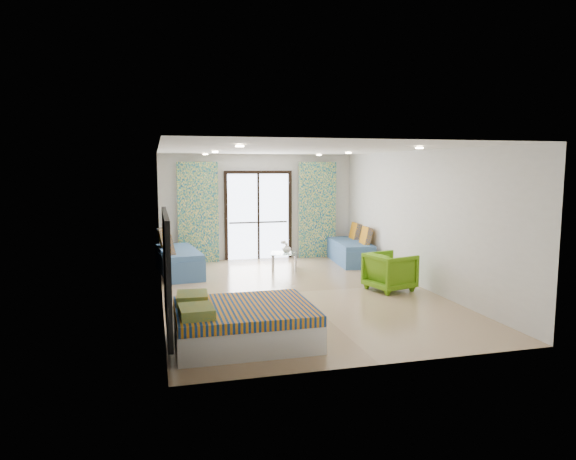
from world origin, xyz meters
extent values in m
cube|color=black|center=(0.00, 3.71, 2.24)|extent=(1.76, 0.08, 0.08)
cube|color=black|center=(-0.84, 3.71, 1.10)|extent=(0.08, 0.08, 2.20)
cube|color=black|center=(0.84, 3.71, 1.10)|extent=(0.08, 0.08, 2.20)
cube|color=black|center=(0.00, 3.71, 1.10)|extent=(0.05, 0.06, 2.20)
cube|color=#595451|center=(0.00, 3.73, 0.95)|extent=(1.52, 0.03, 0.04)
cube|color=silver|center=(-1.55, 3.57, 1.25)|extent=(1.00, 0.10, 2.50)
cube|color=silver|center=(1.55, 3.57, 1.25)|extent=(1.00, 0.10, 2.50)
cylinder|color=#FFE0B2|center=(-1.40, -2.00, 2.67)|extent=(0.12, 0.12, 0.02)
cylinder|color=#FFE0B2|center=(1.40, -2.00, 2.67)|extent=(0.12, 0.12, 0.02)
cylinder|color=#FFE0B2|center=(-1.40, 1.00, 2.67)|extent=(0.12, 0.12, 0.02)
cylinder|color=#FFE0B2|center=(1.40, 1.00, 2.67)|extent=(0.12, 0.12, 0.02)
cylinder|color=#FFE0B2|center=(-1.40, 3.00, 2.67)|extent=(0.12, 0.12, 0.02)
cylinder|color=#FFE0B2|center=(1.40, 3.00, 2.67)|extent=(0.12, 0.12, 0.02)
cube|color=black|center=(-2.46, -2.53, 1.05)|extent=(0.06, 2.10, 1.50)
cube|color=silver|center=(-2.47, -1.28, 1.05)|extent=(0.02, 0.10, 0.10)
cube|color=silver|center=(-1.45, -2.53, 0.19)|extent=(1.86, 1.49, 0.37)
cube|color=navy|center=(-1.45, -2.53, 0.44)|extent=(1.84, 1.52, 0.14)
cube|color=#155F4F|center=(-2.12, -2.89, 0.58)|extent=(0.44, 0.53, 0.13)
cube|color=#155F4F|center=(-2.12, -2.18, 0.58)|extent=(0.45, 0.54, 0.13)
cube|color=#3B5F8F|center=(-2.10, 2.24, 0.22)|extent=(1.01, 2.09, 0.45)
cube|color=#3B5F8F|center=(-2.10, 2.24, 0.50)|extent=(0.99, 2.05, 0.11)
cube|color=navy|center=(-2.32, 1.75, 0.76)|extent=(0.28, 0.53, 0.47)
cube|color=navy|center=(-2.43, 2.68, 0.76)|extent=(0.28, 0.53, 0.47)
cube|color=#3B5F8F|center=(2.10, 2.61, 0.21)|extent=(0.92, 1.99, 0.43)
cube|color=#3B5F8F|center=(2.10, 2.61, 0.48)|extent=(0.90, 1.95, 0.11)
cube|color=navy|center=(2.33, 2.13, 0.73)|extent=(0.26, 0.50, 0.45)
cube|color=navy|center=(2.41, 3.03, 0.73)|extent=(0.26, 0.50, 0.45)
cylinder|color=silver|center=(-0.03, 1.95, 0.19)|extent=(0.06, 0.06, 0.39)
cylinder|color=silver|center=(0.48, 1.82, 0.19)|extent=(0.06, 0.06, 0.39)
cylinder|color=silver|center=(0.11, 2.46, 0.19)|extent=(0.06, 0.06, 0.39)
cylinder|color=silver|center=(0.61, 2.33, 0.19)|extent=(0.06, 0.06, 0.39)
cube|color=#8CA59E|center=(0.29, 2.14, 0.39)|extent=(0.74, 0.74, 0.02)
sphere|color=white|center=(0.34, 2.13, 0.60)|extent=(0.07, 0.07, 0.07)
sphere|color=white|center=(0.30, 2.19, 0.62)|extent=(0.07, 0.07, 0.07)
sphere|color=white|center=(0.25, 2.15, 0.64)|extent=(0.07, 0.07, 0.07)
sphere|color=white|center=(0.28, 2.09, 0.66)|extent=(0.07, 0.07, 0.07)
imported|color=white|center=(0.35, 2.14, 0.50)|extent=(0.26, 0.26, 0.20)
imported|color=#5B9713|center=(1.78, -0.31, 0.40)|extent=(0.92, 0.95, 0.81)
camera|label=1|loc=(-2.58, -9.23, 2.39)|focal=32.00mm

